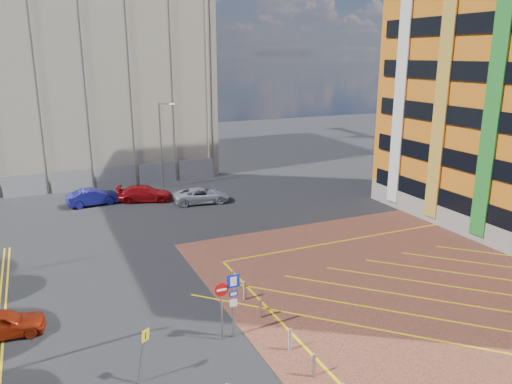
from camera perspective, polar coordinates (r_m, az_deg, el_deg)
ground at (r=22.51m, az=-2.81°, el=-17.68°), size 140.00×140.00×0.00m
forecourt at (r=29.85m, az=23.51°, el=-10.20°), size 26.00×26.00×0.02m
lamp_back at (r=47.52m, az=-10.73°, el=5.62°), size 1.53×0.16×8.00m
sign_cluster at (r=22.40m, az=-3.10°, el=-12.05°), size 1.17×0.12×3.20m
warning_sign at (r=20.43m, az=-12.84°, el=-17.11°), size 0.67×0.40×2.25m
bollard_row at (r=21.81m, az=4.77°, el=-17.44°), size 0.14×11.14×0.90m
construction_building at (r=57.99m, az=-18.02°, el=13.50°), size 21.20×19.20×22.00m
construction_fence at (r=49.52m, az=-14.55°, el=1.81°), size 21.60×0.06×2.00m
car_red_left at (r=25.79m, az=-27.09°, el=-13.27°), size 3.77×1.70×1.26m
car_blue_back at (r=44.05m, az=-18.11°, el=-0.55°), size 4.34×1.82×1.40m
car_red_back at (r=44.08m, az=-12.57°, el=-0.16°), size 5.03×3.30×1.36m
car_silver_back at (r=42.78m, az=-6.24°, el=-0.38°), size 5.00×2.82×1.32m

